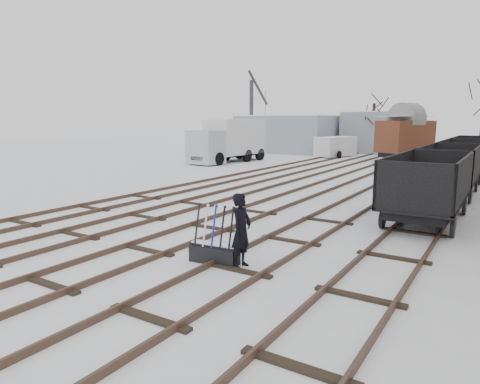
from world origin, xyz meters
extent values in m
plane|color=white|center=(0.00, 0.00, 0.00)|extent=(120.00, 120.00, 0.00)
cube|color=black|center=(-6.72, 14.00, 0.07)|extent=(0.07, 52.00, 0.15)
cube|color=black|center=(-5.28, 14.00, 0.07)|extent=(0.07, 52.00, 0.15)
cube|color=black|center=(-6.00, 2.00, 0.03)|extent=(1.90, 0.20, 0.08)
cube|color=black|center=(-3.72, 14.00, 0.07)|extent=(0.07, 52.00, 0.15)
cube|color=black|center=(-2.28, 14.00, 0.07)|extent=(0.07, 52.00, 0.15)
cube|color=black|center=(-3.00, 2.00, 0.03)|extent=(1.90, 0.20, 0.08)
cube|color=black|center=(-0.72, 14.00, 0.07)|extent=(0.07, 52.00, 0.15)
cube|color=black|center=(0.72, 14.00, 0.07)|extent=(0.07, 52.00, 0.15)
cube|color=black|center=(0.00, 2.00, 0.03)|extent=(1.90, 0.20, 0.08)
cube|color=black|center=(2.28, 14.00, 0.07)|extent=(0.07, 52.00, 0.15)
cube|color=black|center=(3.72, 14.00, 0.07)|extent=(0.07, 52.00, 0.15)
cube|color=black|center=(3.00, 2.00, 0.03)|extent=(1.90, 0.20, 0.08)
cube|color=black|center=(5.28, 14.00, 0.07)|extent=(0.07, 52.00, 0.15)
cube|color=black|center=(6.72, 14.00, 0.07)|extent=(0.07, 52.00, 0.15)
cube|color=black|center=(6.00, 2.00, 0.03)|extent=(1.90, 0.20, 0.08)
cube|color=gray|center=(-13.00, 36.00, 2.00)|extent=(10.00, 8.00, 4.00)
cube|color=white|center=(-13.00, 36.00, 4.05)|extent=(9.80, 7.84, 0.10)
cube|color=gray|center=(-4.00, 40.00, 2.20)|extent=(7.00, 6.00, 4.40)
cube|color=white|center=(-4.00, 40.00, 4.45)|extent=(6.86, 5.88, 0.10)
cube|color=black|center=(2.18, 0.21, 0.22)|extent=(1.33, 0.53, 0.44)
cube|color=black|center=(2.18, 0.21, 0.46)|extent=(1.32, 0.41, 0.06)
cube|color=white|center=(2.18, 0.21, 0.50)|extent=(1.27, 0.36, 0.03)
cylinder|color=black|center=(1.69, 0.16, 0.95)|extent=(0.08, 0.32, 1.08)
cylinder|color=silver|center=(1.94, 0.19, 0.95)|extent=(0.08, 0.32, 1.08)
cylinder|color=#0D18B0|center=(2.18, 0.21, 0.95)|extent=(0.08, 0.32, 1.08)
cylinder|color=black|center=(2.43, 0.23, 0.95)|extent=(0.08, 0.32, 1.08)
cylinder|color=black|center=(2.68, 0.25, 0.95)|extent=(0.08, 0.32, 1.08)
imported|color=black|center=(2.93, 0.31, 0.93)|extent=(0.47, 0.70, 1.87)
cube|color=black|center=(6.00, 7.98, 0.63)|extent=(1.87, 5.15, 0.39)
cube|color=black|center=(6.00, 7.98, 0.83)|extent=(2.34, 5.85, 0.12)
cube|color=black|center=(4.88, 7.98, 1.61)|extent=(0.10, 5.85, 1.56)
cube|color=black|center=(7.12, 7.98, 1.61)|extent=(0.10, 5.85, 1.56)
cube|color=white|center=(6.00, 7.98, 0.93)|extent=(2.11, 5.62, 0.06)
cylinder|color=black|center=(4.93, 6.11, 0.34)|extent=(0.12, 0.68, 0.68)
cylinder|color=black|center=(7.07, 9.86, 0.34)|extent=(0.12, 0.68, 0.68)
cube|color=black|center=(6.00, 14.38, 0.63)|extent=(1.87, 5.15, 0.39)
cube|color=black|center=(6.00, 14.38, 0.83)|extent=(2.34, 5.85, 0.12)
cube|color=black|center=(4.88, 14.38, 1.61)|extent=(0.10, 5.85, 1.56)
cube|color=black|center=(7.12, 14.38, 1.61)|extent=(0.10, 5.85, 1.56)
cube|color=white|center=(6.00, 14.38, 0.93)|extent=(2.11, 5.62, 0.06)
cylinder|color=black|center=(4.93, 12.51, 0.34)|extent=(0.12, 0.68, 0.68)
cylinder|color=black|center=(7.07, 16.26, 0.34)|extent=(0.12, 0.68, 0.68)
cube|color=black|center=(6.00, 20.78, 0.63)|extent=(1.87, 5.15, 0.39)
cube|color=black|center=(6.00, 20.78, 0.83)|extent=(2.34, 5.85, 0.12)
cube|color=black|center=(4.88, 20.78, 1.61)|extent=(0.10, 5.85, 1.56)
cube|color=white|center=(6.00, 20.78, 0.93)|extent=(2.11, 5.62, 0.06)
cylinder|color=black|center=(4.93, 18.91, 0.34)|extent=(0.12, 0.68, 0.68)
cube|color=black|center=(6.00, 27.18, 0.63)|extent=(1.87, 5.15, 0.39)
cube|color=black|center=(6.00, 27.18, 0.83)|extent=(2.34, 5.85, 0.12)
cube|color=black|center=(4.88, 27.18, 1.61)|extent=(0.10, 5.85, 1.56)
cube|color=white|center=(6.00, 27.18, 0.93)|extent=(2.11, 5.62, 0.06)
cylinder|color=black|center=(4.93, 25.31, 0.34)|extent=(0.12, 0.68, 0.68)
cube|color=black|center=(0.65, 30.52, 0.67)|extent=(3.62, 4.92, 0.41)
cube|color=#4D2417|center=(0.65, 30.52, 2.20)|extent=(4.32, 5.68, 2.66)
cube|color=white|center=(0.65, 30.52, 3.89)|extent=(3.99, 5.35, 0.04)
cylinder|color=black|center=(-0.48, 28.88, 0.36)|extent=(0.12, 0.72, 0.72)
cylinder|color=black|center=(1.78, 32.16, 0.36)|extent=(0.12, 0.72, 0.72)
cube|color=black|center=(-12.12, 22.33, 0.59)|extent=(2.02, 8.17, 0.32)
cube|color=#A2A7AB|center=(-12.12, 19.35, 1.44)|extent=(2.74, 2.36, 2.66)
cube|color=silver|center=(-12.12, 23.18, 2.13)|extent=(3.16, 5.75, 2.98)
cube|color=white|center=(-12.12, 23.18, 3.64)|extent=(3.10, 5.64, 0.04)
cylinder|color=black|center=(-13.29, 19.57, 0.53)|extent=(0.32, 1.06, 1.06)
cylinder|color=black|center=(-10.95, 25.31, 0.53)|extent=(0.32, 1.06, 1.06)
cube|color=silver|center=(-6.08, 32.09, 1.01)|extent=(3.09, 4.82, 1.82)
cube|color=white|center=(-6.08, 32.09, 1.95)|extent=(3.01, 4.71, 0.04)
cylinder|color=black|center=(-7.00, 30.67, 0.35)|extent=(0.22, 0.71, 0.71)
cylinder|color=black|center=(-5.17, 33.51, 0.35)|extent=(0.22, 0.71, 0.71)
cube|color=#2E2F33|center=(-17.00, 34.31, 0.40)|extent=(1.95, 1.95, 0.80)
cylinder|color=#2E2F33|center=(-17.00, 34.31, 4.01)|extent=(0.44, 0.44, 8.02)
cylinder|color=#2E2F33|center=(-17.00, 36.11, 7.22)|extent=(0.73, 5.11, 3.70)
cylinder|color=black|center=(-17.00, 38.22, 4.81)|extent=(0.04, 0.04, 4.51)
cylinder|color=black|center=(-4.02, 37.56, 2.64)|extent=(0.30, 0.30, 5.29)
camera|label=1|loc=(8.35, -8.34, 3.64)|focal=32.00mm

